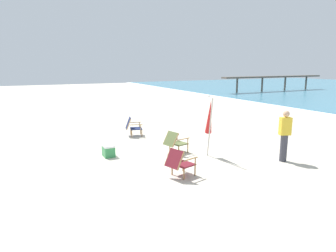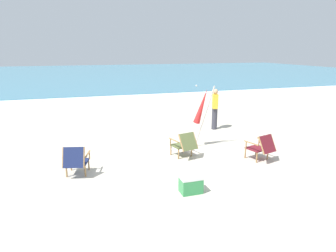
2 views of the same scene
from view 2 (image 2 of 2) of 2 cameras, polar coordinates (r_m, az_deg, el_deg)
The scene contains 9 objects.
ground_plane at distance 8.57m, azimuth 0.30°, elevation -7.11°, with size 80.00×80.00×0.00m, color beige.
sea at distance 40.64m, azimuth -14.27°, elevation 9.67°, with size 80.00×40.00×0.10m, color teal.
surf_band at distance 20.54m, azimuth -10.57°, elevation 5.50°, with size 80.00×1.10×0.06m, color white.
beach_chair_far_center at distance 7.96m, azimuth -17.17°, elevation -6.20°, with size 0.73×0.81×0.81m.
beach_chair_front_right at distance 9.05m, azimuth 17.39°, elevation -3.75°, with size 0.75×0.87×0.79m.
beach_chair_mid_center at distance 8.91m, azimuth 3.14°, elevation -3.39°, with size 0.74×0.88×0.78m.
umbrella_furled_red at distance 9.72m, azimuth 6.46°, elevation 3.66°, with size 0.67×0.40×2.05m.
person_near_chairs at distance 12.08m, azimuth 8.92°, elevation 3.27°, with size 0.30×0.39×1.63m.
cooler_box at distance 6.88m, azimuth 4.37°, elevation -10.97°, with size 0.49×0.35×0.40m.
Camera 2 is at (-2.45, -7.58, 3.15)m, focal length 32.00 mm.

